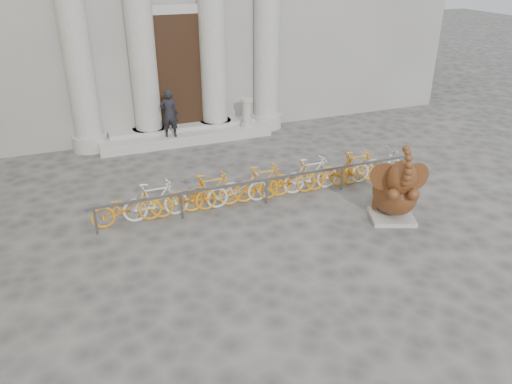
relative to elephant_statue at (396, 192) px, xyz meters
name	(u,v)px	position (x,y,z in m)	size (l,w,h in m)	color
ground	(306,295)	(-3.38, -1.96, -0.76)	(80.00, 80.00, 0.00)	#474442
entrance_steps	(186,136)	(-3.38, 7.44, -0.58)	(6.00, 1.20, 0.36)	#A8A59E
elephant_statue	(396,192)	(0.00, 0.00, 0.00)	(1.42, 1.66, 2.10)	#A8A59E
bike_rack	(263,183)	(-2.60, 2.22, -0.26)	(9.11, 0.53, 1.00)	slate
pedestrian	(169,113)	(-3.99, 7.09, 0.41)	(0.59, 0.39, 1.62)	black
balustrade_post	(247,114)	(-1.21, 7.14, 0.07)	(0.42, 0.42, 1.03)	#A8A59E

